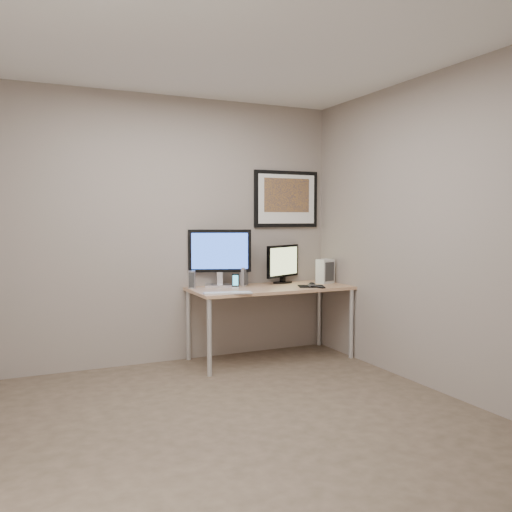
# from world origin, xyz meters

# --- Properties ---
(floor) EXTENTS (3.60, 3.60, 0.00)m
(floor) POSITION_xyz_m (0.00, 0.00, 0.00)
(floor) COLOR #483C2D
(floor) RESTS_ON ground
(room) EXTENTS (3.60, 3.60, 3.60)m
(room) POSITION_xyz_m (0.00, 0.45, 1.64)
(room) COLOR white
(room) RESTS_ON ground
(desk) EXTENTS (1.60, 0.70, 0.73)m
(desk) POSITION_xyz_m (1.00, 1.35, 0.66)
(desk) COLOR #A77951
(desk) RESTS_ON floor
(framed_art) EXTENTS (0.75, 0.04, 0.60)m
(framed_art) POSITION_xyz_m (1.35, 1.68, 1.62)
(framed_art) COLOR black
(framed_art) RESTS_ON room
(monitor_large) EXTENTS (0.60, 0.29, 0.57)m
(monitor_large) POSITION_xyz_m (0.55, 1.59, 1.05)
(monitor_large) COLOR silver
(monitor_large) RESTS_ON desk
(monitor_tv) EXTENTS (0.47, 0.25, 0.40)m
(monitor_tv) POSITION_xyz_m (1.25, 1.57, 0.95)
(monitor_tv) COLOR black
(monitor_tv) RESTS_ON desk
(speaker_left) EXTENTS (0.09, 0.09, 0.18)m
(speaker_left) POSITION_xyz_m (0.25, 1.55, 0.82)
(speaker_left) COLOR silver
(speaker_left) RESTS_ON desk
(speaker_right) EXTENTS (0.10, 0.10, 0.19)m
(speaker_right) POSITION_xyz_m (0.77, 1.52, 0.83)
(speaker_right) COLOR silver
(speaker_right) RESTS_ON desk
(phone_dock) EXTENTS (0.09, 0.09, 0.15)m
(phone_dock) POSITION_xyz_m (0.63, 1.38, 0.80)
(phone_dock) COLOR black
(phone_dock) RESTS_ON desk
(keyboard) EXTENTS (0.46, 0.22, 0.02)m
(keyboard) POSITION_xyz_m (0.43, 1.07, 0.74)
(keyboard) COLOR silver
(keyboard) RESTS_ON desk
(mousepad) EXTENTS (0.32, 0.31, 0.00)m
(mousepad) POSITION_xyz_m (1.39, 1.20, 0.73)
(mousepad) COLOR black
(mousepad) RESTS_ON desk
(mouse) EXTENTS (0.10, 0.13, 0.04)m
(mouse) POSITION_xyz_m (1.40, 1.21, 0.75)
(mouse) COLOR black
(mouse) RESTS_ON mousepad
(remote) EXTENTS (0.09, 0.16, 0.02)m
(remote) POSITION_xyz_m (1.39, 1.09, 0.74)
(remote) COLOR black
(remote) RESTS_ON desk
(fan_unit) EXTENTS (0.19, 0.16, 0.25)m
(fan_unit) POSITION_xyz_m (1.66, 1.39, 0.86)
(fan_unit) COLOR silver
(fan_unit) RESTS_ON desk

